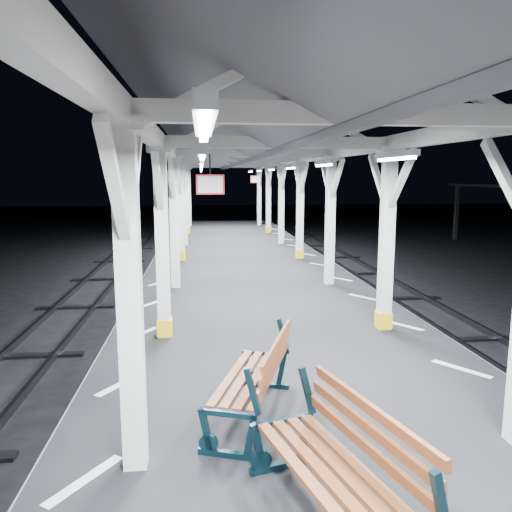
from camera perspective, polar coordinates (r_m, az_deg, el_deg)
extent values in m
plane|color=black|center=(7.75, 4.68, -20.38)|extent=(120.00, 120.00, 0.00)
cube|color=black|center=(7.52, 4.73, -17.06)|extent=(6.00, 50.00, 1.00)
cube|color=silver|center=(7.28, -15.13, -13.92)|extent=(1.00, 48.00, 0.01)
cube|color=silver|center=(8.12, 22.40, -11.84)|extent=(1.00, 48.00, 0.01)
cube|color=silver|center=(4.82, -14.21, -5.73)|extent=(0.22, 0.22, 3.20)
cube|color=silver|center=(4.69, -15.02, 14.29)|extent=(0.40, 0.40, 0.12)
cube|color=silver|center=(5.21, -13.88, 8.17)|extent=(0.10, 0.99, 0.99)
cube|color=silver|center=(4.12, -15.88, 7.91)|extent=(0.10, 0.99, 0.99)
cube|color=silver|center=(8.73, -10.66, 0.97)|extent=(0.22, 0.22, 3.20)
cube|color=silver|center=(8.66, -10.98, 11.92)|extent=(0.40, 0.40, 0.12)
cube|color=yellow|center=(9.04, -10.39, -7.98)|extent=(0.26, 0.26, 0.30)
cube|color=silver|center=(9.19, -10.61, 8.57)|extent=(0.10, 0.99, 0.99)
cube|color=silver|center=(8.10, -11.19, 8.50)|extent=(0.10, 0.99, 0.99)
cube|color=silver|center=(12.69, -9.31, 3.51)|extent=(0.22, 0.22, 3.20)
cube|color=silver|center=(12.64, -9.51, 11.02)|extent=(0.40, 0.40, 0.12)
cube|color=silver|center=(13.18, -9.32, 8.73)|extent=(0.10, 0.99, 0.99)
cube|color=silver|center=(12.09, -9.59, 8.69)|extent=(0.10, 0.99, 0.99)
cube|color=silver|center=(16.68, -8.60, 4.84)|extent=(0.22, 0.22, 3.20)
cube|color=silver|center=(16.64, -8.74, 10.55)|extent=(0.40, 0.40, 0.12)
cube|color=yellow|center=(16.84, -8.49, 0.02)|extent=(0.26, 0.26, 0.30)
cube|color=silver|center=(17.18, -8.62, 8.81)|extent=(0.10, 0.99, 0.99)
cube|color=silver|center=(16.08, -8.78, 8.79)|extent=(0.10, 0.99, 0.99)
cube|color=silver|center=(20.66, -8.17, 5.66)|extent=(0.22, 0.22, 3.20)
cube|color=silver|center=(20.63, -8.27, 10.26)|extent=(0.40, 0.40, 0.12)
cube|color=silver|center=(21.18, -8.19, 8.85)|extent=(0.10, 0.99, 0.99)
cube|color=silver|center=(20.08, -8.29, 8.84)|extent=(0.10, 0.99, 0.99)
cube|color=silver|center=(24.66, -7.87, 6.21)|extent=(0.22, 0.22, 3.20)
cube|color=silver|center=(24.63, -7.96, 10.07)|extent=(0.40, 0.40, 0.12)
cube|color=yellow|center=(24.77, -7.80, 2.93)|extent=(0.26, 0.26, 0.30)
cube|color=silver|center=(25.18, -7.90, 8.89)|extent=(0.10, 0.99, 0.99)
cube|color=silver|center=(24.08, -7.97, 8.88)|extent=(0.10, 0.99, 0.99)
cube|color=silver|center=(28.65, -7.66, 6.61)|extent=(0.22, 0.22, 3.20)
cube|color=silver|center=(28.63, -7.73, 9.93)|extent=(0.40, 0.40, 0.12)
cube|color=silver|center=(29.18, -7.68, 8.91)|extent=(0.10, 0.99, 0.99)
cube|color=silver|center=(28.08, -7.74, 8.91)|extent=(0.10, 0.99, 0.99)
cube|color=silver|center=(6.14, 26.73, 7.57)|extent=(0.10, 0.99, 0.99)
cube|color=silver|center=(9.31, 14.70, 1.34)|extent=(0.22, 0.22, 3.20)
cube|color=silver|center=(9.25, 15.12, 11.58)|extent=(0.40, 0.40, 0.12)
cube|color=yellow|center=(9.60, 14.35, -7.09)|extent=(0.26, 0.26, 0.30)
cube|color=silver|center=(9.75, 13.81, 8.49)|extent=(0.10, 0.99, 0.99)
cube|color=silver|center=(8.72, 16.30, 8.34)|extent=(0.10, 0.99, 0.99)
cube|color=silver|center=(13.10, 8.47, 3.71)|extent=(0.22, 0.22, 3.20)
cube|color=silver|center=(13.05, 8.64, 10.98)|extent=(0.40, 0.40, 0.12)
cube|color=silver|center=(13.58, 7.99, 8.76)|extent=(0.10, 0.99, 0.99)
cube|color=silver|center=(12.52, 9.24, 8.71)|extent=(0.10, 0.99, 0.99)
cube|color=silver|center=(16.99, 5.05, 4.99)|extent=(0.22, 0.22, 3.20)
cube|color=silver|center=(16.95, 5.13, 10.59)|extent=(0.40, 0.40, 0.12)
cube|color=yellow|center=(17.15, 4.99, 0.25)|extent=(0.26, 0.26, 0.30)
cube|color=silver|center=(17.49, 4.75, 8.88)|extent=(0.10, 0.99, 0.99)
cube|color=silver|center=(16.41, 5.49, 8.86)|extent=(0.10, 0.99, 0.99)
cube|color=silver|center=(20.92, 2.90, 5.78)|extent=(0.22, 0.22, 3.20)
cube|color=silver|center=(20.89, 2.94, 10.33)|extent=(0.40, 0.40, 0.12)
cube|color=silver|center=(21.43, 2.69, 8.94)|extent=(0.10, 0.99, 0.99)
cube|color=silver|center=(20.34, 3.18, 8.93)|extent=(0.10, 0.99, 0.99)
cube|color=silver|center=(24.87, 1.43, 6.32)|extent=(0.22, 0.22, 3.20)
cube|color=silver|center=(24.84, 1.45, 10.14)|extent=(0.40, 0.40, 0.12)
cube|color=yellow|center=(24.98, 1.42, 3.06)|extent=(0.26, 0.26, 0.30)
cube|color=silver|center=(25.39, 1.27, 8.97)|extent=(0.10, 0.99, 0.99)
cube|color=silver|center=(24.30, 1.62, 8.96)|extent=(0.10, 0.99, 0.99)
cube|color=silver|center=(28.83, 0.36, 6.70)|extent=(0.22, 0.22, 3.20)
cube|color=silver|center=(28.81, 0.37, 10.00)|extent=(0.40, 0.40, 0.12)
cube|color=silver|center=(29.36, 0.24, 8.99)|extent=(0.10, 0.99, 0.99)
cube|color=silver|center=(28.26, 0.50, 8.99)|extent=(0.10, 0.99, 0.99)
cube|color=silver|center=(6.68, -12.43, 13.79)|extent=(0.18, 48.00, 0.24)
cube|color=silver|center=(7.43, 20.89, 12.92)|extent=(0.18, 48.00, 0.24)
cube|color=silver|center=(4.84, 10.03, 15.72)|extent=(4.20, 0.14, 0.20)
cube|color=silver|center=(8.74, 2.52, 12.83)|extent=(4.20, 0.14, 0.20)
cube|color=silver|center=(12.70, -0.28, 11.68)|extent=(4.20, 0.14, 0.20)
cube|color=silver|center=(16.68, -1.74, 11.06)|extent=(4.20, 0.14, 0.20)
cube|color=silver|center=(20.67, -2.64, 10.68)|extent=(4.20, 0.14, 0.20)
cube|color=silver|center=(24.66, -3.24, 10.42)|extent=(4.20, 0.14, 0.20)
cube|color=silver|center=(28.65, -3.67, 10.23)|extent=(4.20, 0.14, 0.20)
cube|color=silver|center=(6.91, 5.29, 21.51)|extent=(0.16, 48.00, 0.20)
cube|color=#515459|center=(6.71, -6.32, 18.56)|extent=(2.80, 49.00, 1.45)
cube|color=#515459|center=(7.20, 15.93, 17.62)|extent=(2.80, 49.00, 1.45)
cube|color=silver|center=(2.63, -5.96, 15.34)|extent=(0.10, 1.35, 0.08)
cube|color=white|center=(2.63, -5.94, 14.26)|extent=(0.05, 1.25, 0.05)
cube|color=silver|center=(6.62, -6.19, 11.55)|extent=(0.10, 1.35, 0.08)
cube|color=white|center=(6.62, -6.18, 11.12)|extent=(0.05, 1.25, 0.05)
cube|color=silver|center=(10.62, -6.25, 10.61)|extent=(0.10, 1.35, 0.08)
cube|color=white|center=(10.62, -6.24, 10.34)|extent=(0.05, 1.25, 0.05)
cube|color=silver|center=(14.62, -6.27, 10.19)|extent=(0.10, 1.35, 0.08)
cube|color=white|center=(14.62, -6.27, 9.99)|extent=(0.05, 1.25, 0.05)
cube|color=silver|center=(18.62, -6.29, 9.95)|extent=(0.10, 1.35, 0.08)
cube|color=white|center=(18.62, -6.28, 9.79)|extent=(0.05, 1.25, 0.05)
cube|color=silver|center=(22.62, -6.30, 9.79)|extent=(0.10, 1.35, 0.08)
cube|color=white|center=(22.62, -6.29, 9.66)|extent=(0.05, 1.25, 0.05)
cube|color=silver|center=(26.62, -6.30, 9.68)|extent=(0.10, 1.35, 0.08)
cube|color=white|center=(26.62, -6.30, 9.57)|extent=(0.05, 1.25, 0.05)
cube|color=silver|center=(7.12, 15.64, 11.10)|extent=(0.10, 1.35, 0.08)
cube|color=white|center=(7.12, 15.62, 10.70)|extent=(0.05, 1.25, 0.05)
cube|color=silver|center=(10.94, 7.74, 10.54)|extent=(0.10, 1.35, 0.08)
cube|color=white|center=(10.94, 7.73, 10.28)|extent=(0.05, 1.25, 0.05)
cube|color=silver|center=(14.85, 3.97, 10.20)|extent=(0.10, 1.35, 0.08)
cube|color=white|center=(14.85, 3.97, 10.01)|extent=(0.05, 1.25, 0.05)
cube|color=silver|center=(18.80, 1.78, 9.99)|extent=(0.10, 1.35, 0.08)
cube|color=white|center=(18.80, 1.78, 9.83)|extent=(0.05, 1.25, 0.05)
cube|color=silver|center=(22.77, 0.36, 9.84)|extent=(0.10, 1.35, 0.08)
cube|color=white|center=(22.77, 0.36, 9.71)|extent=(0.05, 1.25, 0.05)
cube|color=silver|center=(26.75, -0.64, 9.73)|extent=(0.10, 1.35, 0.08)
cube|color=white|center=(26.75, -0.64, 9.62)|extent=(0.05, 1.25, 0.05)
cylinder|color=black|center=(8.96, -5.28, 10.40)|extent=(0.02, 0.02, 0.36)
cube|color=red|center=(8.96, -5.25, 8.13)|extent=(0.50, 0.03, 0.35)
cube|color=white|center=(8.96, -5.25, 8.13)|extent=(0.44, 0.04, 0.29)
cylinder|color=black|center=(24.61, -0.04, 9.60)|extent=(0.02, 0.02, 0.36)
cube|color=red|center=(24.61, -0.04, 8.77)|extent=(0.50, 0.03, 0.35)
cube|color=white|center=(24.61, -0.04, 8.77)|extent=(0.44, 0.05, 0.29)
cube|color=black|center=(32.53, 21.93, 4.65)|extent=(0.20, 0.20, 3.30)
sphere|color=silver|center=(32.47, 22.10, 7.41)|extent=(0.20, 0.20, 0.20)
cube|color=black|center=(3.70, 20.38, -25.09)|extent=(0.19, 0.10, 0.50)
cube|color=black|center=(5.26, 3.08, -22.76)|extent=(0.68, 0.25, 0.07)
cube|color=black|center=(5.06, 0.32, -21.14)|extent=(0.19, 0.10, 0.53)
cube|color=black|center=(5.23, 5.53, -20.08)|extent=(0.17, 0.10, 0.53)
cube|color=black|center=(5.02, 5.86, -14.99)|extent=(0.19, 0.10, 0.50)
cube|color=brown|center=(4.23, 5.69, -23.86)|extent=(0.56, 1.71, 0.04)
cube|color=brown|center=(4.29, 7.62, -23.38)|extent=(0.56, 1.71, 0.04)
cube|color=brown|center=(4.35, 9.48, -22.89)|extent=(0.56, 1.71, 0.04)
cube|color=brown|center=(4.42, 11.27, -22.39)|extent=(0.56, 1.71, 0.04)
cube|color=brown|center=(4.38, 12.28, -20.33)|extent=(0.51, 1.69, 0.11)
cube|color=brown|center=(4.32, 12.62, -18.53)|extent=(0.51, 1.69, 0.11)
cube|color=brown|center=(4.26, 12.96, -16.69)|extent=(0.51, 1.69, 0.11)
cube|color=black|center=(5.43, -3.05, -21.71)|extent=(0.64, 0.28, 0.07)
cube|color=black|center=(5.38, -5.68, -19.35)|extent=(0.18, 0.11, 0.51)
cube|color=black|center=(5.27, -0.64, -19.97)|extent=(0.16, 0.10, 0.51)
cube|color=black|center=(5.05, -0.40, -15.23)|extent=(0.19, 0.11, 0.48)
cube|color=black|center=(6.94, 1.06, -14.50)|extent=(0.64, 0.28, 0.07)
cube|color=black|center=(6.90, -0.94, -12.66)|extent=(0.18, 0.11, 0.51)
cube|color=black|center=(6.82, 2.91, -12.97)|extent=(0.16, 0.10, 0.51)
cube|color=black|center=(6.65, 3.13, -9.14)|extent=(0.19, 0.11, 0.48)
cube|color=brown|center=(6.03, -2.79, -13.55)|extent=(0.64, 1.60, 0.04)
cube|color=brown|center=(5.99, -1.44, -13.68)|extent=(0.64, 1.60, 0.04)
cube|color=brown|center=(5.96, -0.08, -13.80)|extent=(0.64, 1.60, 0.04)
cube|color=brown|center=(5.93, 1.29, -13.92)|extent=(0.64, 1.60, 0.04)
cube|color=brown|center=(5.86, 2.05, -12.60)|extent=(0.60, 1.59, 0.10)
cube|color=brown|center=(5.81, 2.27, -11.32)|extent=(0.60, 1.59, 0.10)
cube|color=brown|center=(5.75, 2.50, -10.01)|extent=(0.60, 1.59, 0.10)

